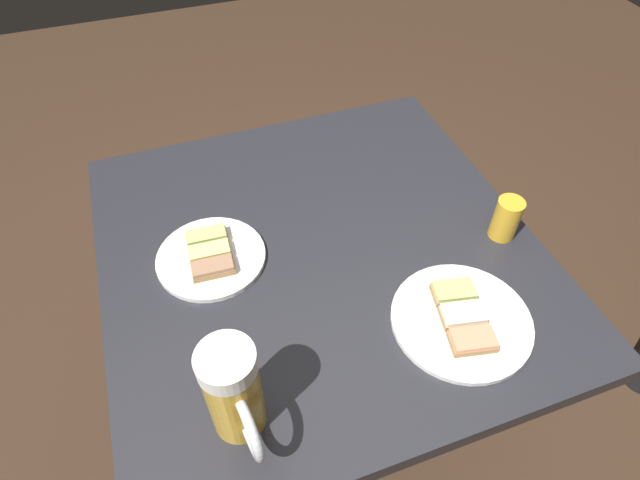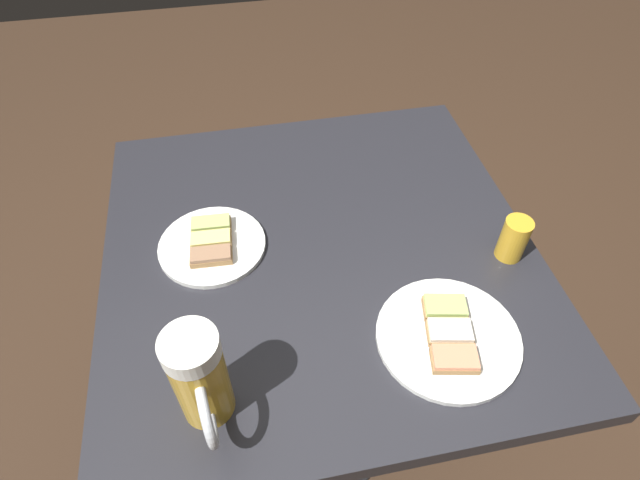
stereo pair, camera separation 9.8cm
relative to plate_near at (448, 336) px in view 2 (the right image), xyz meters
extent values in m
plane|color=#382619|center=(-0.17, 0.24, -0.79)|extent=(6.00, 6.00, 0.00)
cylinder|color=black|center=(-0.17, 0.24, -0.78)|extent=(0.44, 0.44, 0.01)
cylinder|color=black|center=(-0.17, 0.24, -0.40)|extent=(0.09, 0.09, 0.75)
cube|color=#232328|center=(-0.17, 0.24, -0.03)|extent=(0.81, 0.83, 0.04)
cylinder|color=white|center=(0.00, 0.00, 0.00)|extent=(0.24, 0.24, 0.01)
cube|color=#9E7547|center=(-0.01, -0.05, 0.01)|extent=(0.08, 0.06, 0.01)
cube|color=#EA8E66|center=(-0.01, -0.05, 0.02)|extent=(0.08, 0.06, 0.01)
cube|color=#9E7547|center=(0.00, 0.00, 0.01)|extent=(0.08, 0.06, 0.01)
cube|color=white|center=(0.00, 0.00, 0.02)|extent=(0.08, 0.06, 0.01)
cube|color=#9E7547|center=(0.01, 0.05, 0.01)|extent=(0.08, 0.06, 0.01)
cube|color=#ADC66B|center=(0.01, 0.05, 0.02)|extent=(0.08, 0.06, 0.01)
cylinder|color=white|center=(-0.37, 0.28, 0.00)|extent=(0.20, 0.20, 0.01)
cube|color=#9E7547|center=(-0.37, 0.32, 0.01)|extent=(0.08, 0.04, 0.01)
cube|color=#ADC66B|center=(-0.37, 0.32, 0.02)|extent=(0.07, 0.04, 0.01)
cube|color=#9E7547|center=(-0.37, 0.28, 0.01)|extent=(0.08, 0.04, 0.01)
cube|color=#EFE07A|center=(-0.37, 0.28, 0.02)|extent=(0.07, 0.04, 0.01)
cube|color=#9E7547|center=(-0.37, 0.24, 0.01)|extent=(0.08, 0.04, 0.01)
cube|color=#997051|center=(-0.37, 0.24, 0.02)|extent=(0.07, 0.04, 0.01)
cylinder|color=gold|center=(-0.39, -0.04, 0.07)|extent=(0.08, 0.08, 0.15)
cylinder|color=white|center=(-0.39, -0.04, 0.16)|extent=(0.08, 0.08, 0.03)
torus|color=silver|center=(-0.38, -0.09, 0.07)|extent=(0.03, 0.10, 0.10)
cylinder|color=gold|center=(0.18, 0.15, 0.03)|extent=(0.05, 0.05, 0.09)
camera|label=1|loc=(-0.39, -0.38, 0.73)|focal=29.22mm
camera|label=2|loc=(-0.29, -0.41, 0.73)|focal=29.22mm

